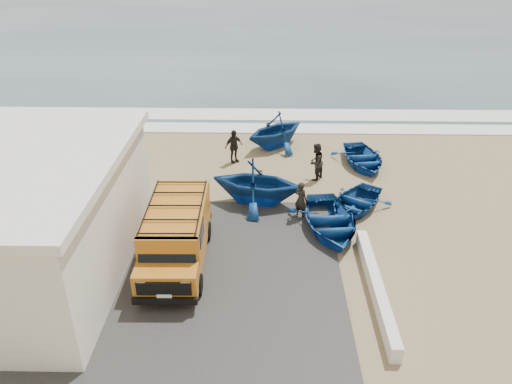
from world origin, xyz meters
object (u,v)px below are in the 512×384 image
object	(u,v)px
boat_near_right	(355,202)
fisherman_middle	(316,162)
van	(176,234)
fisherman_back	(234,146)
parapet	(376,287)
boat_far_left	(275,130)
boat_near_left	(330,221)
boat_mid_left	(257,182)
fisherman_front	(301,200)
boat_mid_right	(363,158)

from	to	relation	value
boat_near_right	fisherman_middle	distance (m)	3.26
van	fisherman_back	world-z (taller)	van
parapet	boat_far_left	size ratio (longest dim) A/B	1.63
van	fisherman_back	size ratio (longest dim) A/B	2.99
parapet	boat_far_left	bearing A→B (deg)	104.30
boat_near_left	boat_mid_left	xyz separation A→B (m)	(-2.92, 2.14, 0.60)
boat_near_right	boat_far_left	size ratio (longest dim) A/B	0.94
parapet	fisherman_front	world-z (taller)	fisherman_front
boat_far_left	fisherman_back	size ratio (longest dim) A/B	2.12
boat_near_right	boat_mid_left	xyz separation A→B (m)	(-4.15, 0.50, 0.67)
boat_mid_right	boat_near_right	bearing A→B (deg)	-111.64
parapet	fisherman_back	xyz separation A→B (m)	(-5.27, 10.26, 0.59)
boat_far_left	boat_mid_left	bearing A→B (deg)	-49.65
boat_mid_left	fisherman_middle	bearing A→B (deg)	-36.34
boat_far_left	fisherman_middle	xyz separation A→B (m)	(1.85, -3.94, -0.07)
boat_mid_left	fisherman_back	world-z (taller)	boat_mid_left
boat_mid_right	fisherman_middle	world-z (taller)	fisherman_middle
parapet	van	distance (m)	7.03
boat_near_right	boat_mid_right	distance (m)	4.62
boat_near_right	boat_far_left	distance (m)	7.60
van	boat_mid_right	xyz separation A→B (m)	(7.99, 8.34, -0.80)
boat_mid_right	van	bearing A→B (deg)	-141.76
van	boat_near_right	size ratio (longest dim) A/B	1.49
boat_mid_left	boat_near_right	bearing A→B (deg)	-84.41
boat_near_left	boat_mid_right	bearing A→B (deg)	62.86
fisherman_middle	fisherman_back	world-z (taller)	fisherman_middle
boat_mid_left	boat_far_left	distance (m)	6.39
fisherman_middle	fisherman_front	bearing A→B (deg)	22.03
boat_near_left	fisherman_front	size ratio (longest dim) A/B	2.58
boat_near_left	fisherman_front	world-z (taller)	fisherman_front
boat_near_left	van	bearing A→B (deg)	-165.12
parapet	boat_near_right	bearing A→B (deg)	88.60
boat_near_left	boat_mid_right	distance (m)	6.55
boat_mid_right	fisherman_front	bearing A→B (deg)	-131.78
parapet	boat_near_left	bearing A→B (deg)	105.80
van	boat_mid_left	xyz separation A→B (m)	(2.75, 4.36, -0.16)
boat_mid_right	fisherman_middle	size ratio (longest dim) A/B	2.07
boat_near_left	boat_near_right	bearing A→B (deg)	46.79
parapet	boat_mid_left	size ratio (longest dim) A/B	1.54
boat_near_left	boat_far_left	world-z (taller)	boat_far_left
boat_mid_left	boat_far_left	world-z (taller)	boat_mid_left
boat_near_left	fisherman_back	distance (m)	7.65
van	boat_far_left	distance (m)	11.28
boat_near_right	fisherman_middle	bearing A→B (deg)	150.89
fisherman_front	boat_far_left	bearing A→B (deg)	-45.03
boat_far_left	boat_mid_right	bearing A→B (deg)	20.01
boat_far_left	fisherman_middle	size ratio (longest dim) A/B	2.04
van	fisherman_front	distance (m)	5.61
van	boat_near_left	size ratio (longest dim) A/B	1.25
boat_mid_right	fisherman_back	world-z (taller)	fisherman_back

